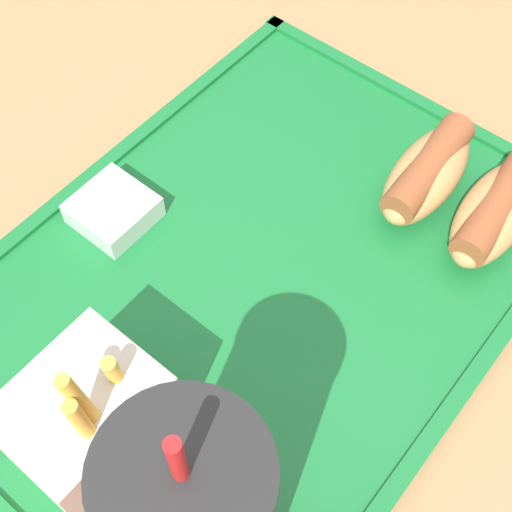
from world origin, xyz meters
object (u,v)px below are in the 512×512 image
Objects in this scene: sauce_cup_mayo at (113,209)px; hot_dog_near at (427,172)px; hot_dog_far at (495,211)px; fries_carton at (89,420)px.

hot_dog_near is at bearing 136.05° from sauce_cup_mayo.
hot_dog_far is 2.05× the size of sauce_cup_mayo.
fries_carton is 0.18m from sauce_cup_mayo.
sauce_cup_mayo is at bearing -137.56° from fries_carton.
fries_carton is (0.31, -0.11, 0.02)m from hot_dog_far.
fries_carton is 2.11× the size of sauce_cup_mayo.
hot_dog_far is at bearing 90.00° from hot_dog_near.
hot_dog_far is at bearing 127.56° from sauce_cup_mayo.
hot_dog_far reaches higher than sauce_cup_mayo.
hot_dog_far is 0.33m from fries_carton.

